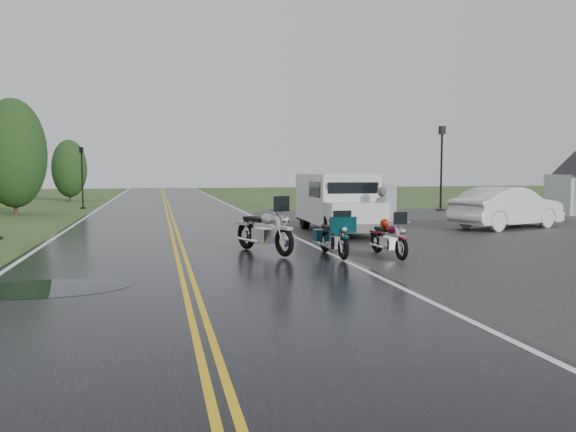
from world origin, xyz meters
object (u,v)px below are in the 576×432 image
object	(u,v)px
van_white	(328,207)
lamp_post_far_right	(441,168)
lamp_post_far_left	(82,178)
motorcycle_silver	(284,230)
sedan_white	(507,208)
motorcycle_teal	(344,238)
person_at_van	(380,215)
visitor_center	(575,167)
motorcycle_red	(402,239)

from	to	relation	value
van_white	lamp_post_far_right	bearing A→B (deg)	50.05
van_white	lamp_post_far_left	world-z (taller)	lamp_post_far_left
lamp_post_far_left	motorcycle_silver	bearing A→B (deg)	-70.77
sedan_white	motorcycle_silver	bearing A→B (deg)	100.37
lamp_post_far_left	motorcycle_teal	bearing A→B (deg)	-68.49
motorcycle_silver	lamp_post_far_left	world-z (taller)	lamp_post_far_left
sedan_white	lamp_post_far_right	bearing A→B (deg)	-30.86
motorcycle_teal	motorcycle_silver	size ratio (longest dim) A/B	0.80
person_at_van	lamp_post_far_left	xyz separation A→B (m)	(-11.00, 17.90, 0.97)
van_white	motorcycle_silver	bearing A→B (deg)	-120.08
van_white	lamp_post_far_right	world-z (taller)	lamp_post_far_right
person_at_van	visitor_center	bearing A→B (deg)	-173.25
motorcycle_teal	sedan_white	world-z (taller)	sedan_white
motorcycle_teal	motorcycle_silver	bearing A→B (deg)	146.52
motorcycle_red	motorcycle_teal	size ratio (longest dim) A/B	0.96
person_at_van	sedan_white	bearing A→B (deg)	177.56
motorcycle_red	motorcycle_teal	bearing A→B (deg)	162.63
motorcycle_red	lamp_post_far_left	distance (m)	24.14
visitor_center	motorcycle_red	distance (m)	19.30
motorcycle_silver	motorcycle_red	bearing A→B (deg)	-46.63
motorcycle_teal	lamp_post_far_left	size ratio (longest dim) A/B	0.56
motorcycle_teal	motorcycle_silver	distance (m)	1.51
visitor_center	lamp_post_far_right	distance (m)	6.51
visitor_center	sedan_white	world-z (taller)	visitor_center
person_at_van	lamp_post_far_left	distance (m)	21.04
visitor_center	lamp_post_far_left	xyz separation A→B (m)	(-24.77, 9.88, -0.60)
lamp_post_far_left	lamp_post_far_right	xyz separation A→B (m)	(19.20, -6.53, 0.52)
motorcycle_silver	van_white	world-z (taller)	van_white
lamp_post_far_right	visitor_center	bearing A→B (deg)	-31.05
person_at_van	van_white	bearing A→B (deg)	-44.02
motorcycle_red	motorcycle_silver	xyz separation A→B (m)	(-2.59, 1.19, 0.17)
motorcycle_teal	lamp_post_far_left	xyz separation A→B (m)	(-8.53, 21.63, 1.20)
visitor_center	motorcycle_teal	bearing A→B (deg)	-144.13
person_at_van	lamp_post_far_left	bearing A→B (deg)	-81.89
person_at_van	sedan_white	distance (m)	6.52
lamp_post_far_right	motorcycle_teal	bearing A→B (deg)	-125.25
motorcycle_red	sedan_white	bearing A→B (deg)	39.72
motorcycle_red	lamp_post_far_left	bearing A→B (deg)	112.20
motorcycle_teal	person_at_van	size ratio (longest dim) A/B	1.22
visitor_center	motorcycle_red	size ratio (longest dim) A/B	8.28
visitor_center	motorcycle_red	bearing A→B (deg)	-140.92
motorcycle_silver	lamp_post_far_left	bearing A→B (deg)	87.17
van_white	lamp_post_far_right	distance (m)	14.59
visitor_center	person_at_van	size ratio (longest dim) A/B	9.67
motorcycle_red	sedan_white	xyz separation A→B (m)	(7.24, 6.43, 0.21)
motorcycle_silver	sedan_white	size ratio (longest dim) A/B	0.53
motorcycle_red	person_at_van	size ratio (longest dim) A/B	1.17
motorcycle_silver	sedan_white	world-z (taller)	sedan_white
motorcycle_silver	van_white	size ratio (longest dim) A/B	0.46
motorcycle_red	lamp_post_far_left	size ratio (longest dim) A/B	0.54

